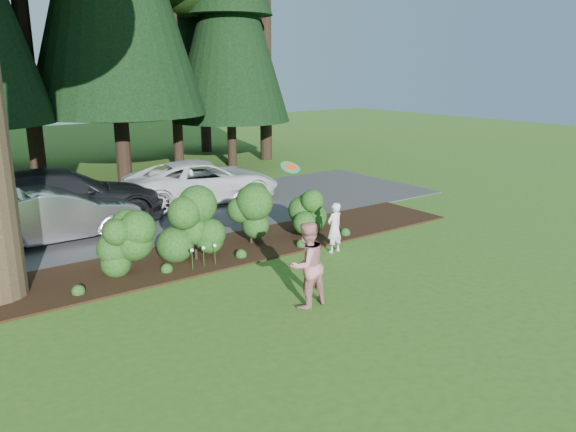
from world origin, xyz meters
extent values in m
plane|color=#33631C|center=(0.00, 0.00, 0.00)|extent=(80.00, 80.00, 0.00)
cube|color=black|center=(0.00, 3.25, 0.03)|extent=(16.00, 2.50, 0.05)
cube|color=#38383A|center=(0.00, 7.50, 0.01)|extent=(22.00, 6.00, 0.03)
sphere|color=#143C12|center=(-2.00, 3.20, 0.66)|extent=(1.08, 1.08, 1.08)
cylinder|color=black|center=(-2.00, 3.20, 0.15)|extent=(0.08, 0.08, 0.30)
sphere|color=#143C12|center=(-0.20, 3.00, 0.94)|extent=(1.35, 1.35, 1.35)
cylinder|color=black|center=(-0.20, 3.00, 0.15)|extent=(0.08, 0.08, 0.30)
sphere|color=#143C12|center=(1.60, 3.30, 0.83)|extent=(1.26, 1.26, 1.26)
cylinder|color=black|center=(1.60, 3.30, 0.15)|extent=(0.08, 0.08, 0.30)
sphere|color=#143C12|center=(3.40, 3.10, 0.72)|extent=(1.17, 1.17, 1.17)
cylinder|color=black|center=(3.40, 3.10, 0.15)|extent=(0.08, 0.08, 0.30)
cylinder|color=#143C12|center=(-0.60, 2.40, 0.25)|extent=(0.01, 0.01, 0.50)
sphere|color=white|center=(-0.60, 2.40, 0.52)|extent=(0.09, 0.09, 0.09)
cylinder|color=#143C12|center=(-0.30, 2.40, 0.25)|extent=(0.01, 0.01, 0.50)
sphere|color=white|center=(-0.30, 2.40, 0.52)|extent=(0.09, 0.09, 0.09)
cylinder|color=#143C12|center=(0.00, 2.40, 0.25)|extent=(0.01, 0.01, 0.50)
sphere|color=white|center=(0.00, 2.40, 0.52)|extent=(0.09, 0.09, 0.09)
cylinder|color=black|center=(-1.00, 13.50, 4.38)|extent=(0.50, 0.50, 8.75)
cylinder|color=black|center=(2.00, 14.50, 5.60)|extent=(0.50, 0.50, 11.20)
cylinder|color=black|center=(5.00, 15.50, 4.72)|extent=(0.50, 0.50, 9.45)
cylinder|color=black|center=(7.50, 14.00, 5.42)|extent=(0.50, 0.50, 10.85)
cylinder|color=black|center=(10.00, 16.00, 4.90)|extent=(0.50, 0.50, 9.80)
cylinder|color=black|center=(3.50, 19.00, 5.95)|extent=(0.50, 0.50, 11.90)
cylinder|color=black|center=(8.50, 18.50, 5.07)|extent=(0.50, 0.50, 10.15)
cone|color=black|center=(8.50, 18.50, 7.98)|extent=(6.38, 6.38, 10.88)
imported|color=#BBBBC0|center=(-2.59, 6.56, 0.77)|extent=(4.52, 1.60, 1.48)
imported|color=silver|center=(2.86, 8.38, 0.77)|extent=(5.63, 3.17, 1.48)
imported|color=black|center=(-1.98, 8.06, 0.89)|extent=(6.17, 3.02, 1.73)
imported|color=white|center=(3.01, 1.54, 0.65)|extent=(0.51, 0.37, 1.31)
imported|color=#A6161D|center=(0.35, -0.72, 0.87)|extent=(0.89, 0.71, 1.74)
cylinder|color=teal|center=(1.89, 1.93, 2.28)|extent=(0.50, 0.46, 0.25)
cylinder|color=#DE5212|center=(1.89, 1.93, 2.30)|extent=(0.35, 0.32, 0.17)
camera|label=1|loc=(-6.10, -8.91, 4.64)|focal=35.00mm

